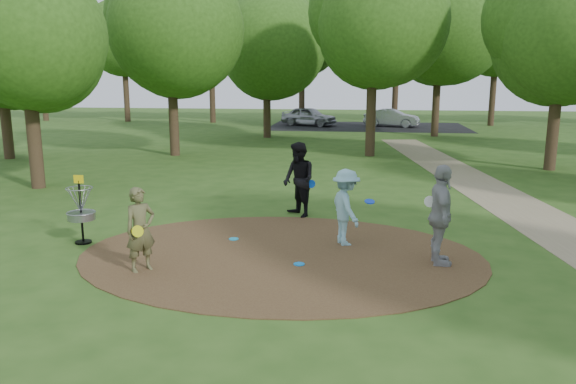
# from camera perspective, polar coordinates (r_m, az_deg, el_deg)

# --- Properties ---
(ground) EXTENTS (100.00, 100.00, 0.00)m
(ground) POSITION_cam_1_polar(r_m,az_deg,el_deg) (11.75, -0.77, -6.46)
(ground) COLOR #2D5119
(ground) RESTS_ON ground
(dirt_clearing) EXTENTS (8.40, 8.40, 0.02)m
(dirt_clearing) POSITION_cam_1_polar(r_m,az_deg,el_deg) (11.74, -0.77, -6.41)
(dirt_clearing) COLOR #47301C
(dirt_clearing) RESTS_ON ground
(footpath) EXTENTS (7.55, 39.89, 0.01)m
(footpath) POSITION_cam_1_polar(r_m,az_deg,el_deg) (14.40, 27.13, -4.31)
(footpath) COLOR #8C7A5B
(footpath) RESTS_ON ground
(parking_lot) EXTENTS (14.00, 8.00, 0.01)m
(parking_lot) POSITION_cam_1_polar(r_m,az_deg,el_deg) (41.20, 8.07, 6.60)
(parking_lot) COLOR black
(parking_lot) RESTS_ON ground
(player_observer_with_disc) EXTENTS (0.69, 0.71, 1.64)m
(player_observer_with_disc) POSITION_cam_1_polar(r_m,az_deg,el_deg) (10.97, -14.76, -3.73)
(player_observer_with_disc) COLOR brown
(player_observer_with_disc) RESTS_ON ground
(player_throwing_with_disc) EXTENTS (1.15, 1.25, 1.69)m
(player_throwing_with_disc) POSITION_cam_1_polar(r_m,az_deg,el_deg) (12.31, 5.91, -1.57)
(player_throwing_with_disc) COLOR #8BC2CF
(player_throwing_with_disc) RESTS_ON ground
(player_walking_with_disc) EXTENTS (1.18, 1.21, 1.97)m
(player_walking_with_disc) POSITION_cam_1_polar(r_m,az_deg,el_deg) (14.71, 1.10, 1.25)
(player_walking_with_disc) COLOR black
(player_walking_with_disc) RESTS_ON ground
(player_waiting_with_disc) EXTENTS (0.60, 1.19, 2.00)m
(player_waiting_with_disc) POSITION_cam_1_polar(r_m,az_deg,el_deg) (11.32, 15.25, -2.32)
(player_waiting_with_disc) COLOR #9A9A9C
(player_waiting_with_disc) RESTS_ON ground
(disc_ground_cyan) EXTENTS (0.22, 0.22, 0.02)m
(disc_ground_cyan) POSITION_cam_1_polar(r_m,az_deg,el_deg) (12.85, -5.54, -4.76)
(disc_ground_cyan) COLOR #1BAFDE
(disc_ground_cyan) RESTS_ON dirt_clearing
(disc_ground_blue) EXTENTS (0.22, 0.22, 0.02)m
(disc_ground_blue) POSITION_cam_1_polar(r_m,az_deg,el_deg) (11.14, 1.13, -7.33)
(disc_ground_blue) COLOR #0D86E6
(disc_ground_blue) RESTS_ON dirt_clearing
(car_left) EXTENTS (4.38, 3.00, 1.39)m
(car_left) POSITION_cam_1_polar(r_m,az_deg,el_deg) (41.43, 2.13, 7.69)
(car_left) COLOR #989A9F
(car_left) RESTS_ON ground
(car_right) EXTENTS (4.08, 2.21, 1.28)m
(car_right) POSITION_cam_1_polar(r_m,az_deg,el_deg) (41.27, 10.49, 7.41)
(car_right) COLOR #9A9DA2
(car_right) RESTS_ON ground
(disc_golf_basket) EXTENTS (0.63, 0.63, 1.54)m
(disc_golf_basket) POSITION_cam_1_polar(r_m,az_deg,el_deg) (13.18, -20.33, -1.23)
(disc_golf_basket) COLOR black
(disc_golf_basket) RESTS_ON ground
(tree_ring) EXTENTS (37.16, 45.88, 9.69)m
(tree_ring) POSITION_cam_1_polar(r_m,az_deg,el_deg) (21.28, 9.72, 16.10)
(tree_ring) COLOR #332316
(tree_ring) RESTS_ON ground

